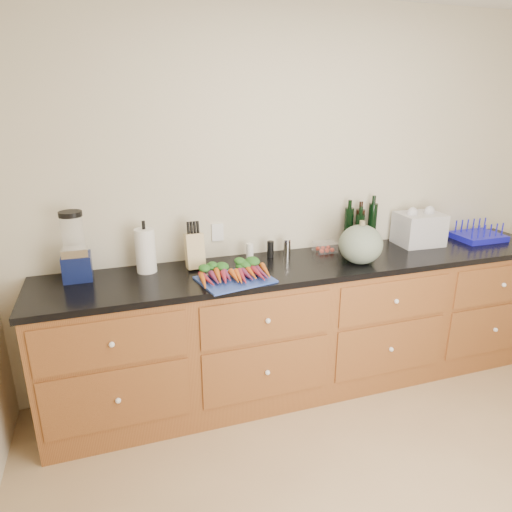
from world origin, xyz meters
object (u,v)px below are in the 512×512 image
object	(u,v)px
cutting_board	(235,279)
dish_rack	(478,235)
knife_block	(195,251)
tomato_box	(325,247)
paper_towel	(146,251)
blender_appliance	(75,250)
carrots	(233,273)
squash	(361,244)

from	to	relation	value
cutting_board	dish_rack	xyz separation A→B (m)	(2.05, 0.24, 0.03)
cutting_board	knife_block	size ratio (longest dim) A/B	1.87
dish_rack	tomato_box	bearing A→B (deg)	175.98
cutting_board	paper_towel	world-z (taller)	paper_towel
blender_appliance	paper_towel	bearing A→B (deg)	0.32
knife_block	cutting_board	bearing A→B (deg)	-58.46
carrots	blender_appliance	distance (m)	0.96
knife_block	tomato_box	world-z (taller)	knife_block
cutting_board	blender_appliance	world-z (taller)	blender_appliance
cutting_board	squash	xyz separation A→B (m)	(0.88, 0.04, 0.13)
tomato_box	dish_rack	size ratio (longest dim) A/B	0.43
squash	carrots	bearing A→B (deg)	-179.62
carrots	blender_appliance	xyz separation A→B (m)	(-0.90, 0.28, 0.15)
squash	paper_towel	size ratio (longest dim) A/B	1.04
paper_towel	carrots	bearing A→B (deg)	-30.28
carrots	paper_towel	distance (m)	0.58
blender_appliance	tomato_box	xyz separation A→B (m)	(1.67, 0.01, -0.15)
blender_appliance	tomato_box	size ratio (longest dim) A/B	2.77
tomato_box	dish_rack	xyz separation A→B (m)	(1.28, -0.09, 0.00)
cutting_board	blender_appliance	bearing A→B (deg)	160.58
blender_appliance	carrots	bearing A→B (deg)	-17.51
blender_appliance	knife_block	world-z (taller)	blender_appliance
squash	tomato_box	world-z (taller)	squash
knife_block	dish_rack	world-z (taller)	knife_block
tomato_box	dish_rack	world-z (taller)	dish_rack
cutting_board	carrots	distance (m)	0.04
cutting_board	knife_block	xyz separation A→B (m)	(-0.18, 0.30, 0.11)
squash	paper_towel	distance (m)	1.40
knife_block	squash	bearing A→B (deg)	-13.79
carrots	paper_towel	size ratio (longest dim) A/B	1.53
blender_appliance	knife_block	xyz separation A→B (m)	(0.72, -0.02, -0.07)
cutting_board	blender_appliance	size ratio (longest dim) A/B	1.00
carrots	dish_rack	bearing A→B (deg)	5.76
dish_rack	blender_appliance	bearing A→B (deg)	178.49
paper_towel	tomato_box	distance (m)	1.26
carrots	knife_block	size ratio (longest dim) A/B	1.90
cutting_board	paper_towel	distance (m)	0.60
cutting_board	knife_block	distance (m)	0.37
knife_block	dish_rack	bearing A→B (deg)	-1.54
blender_appliance	dish_rack	xyz separation A→B (m)	(2.95, -0.08, -0.15)
blender_appliance	paper_towel	world-z (taller)	blender_appliance
carrots	paper_towel	world-z (taller)	paper_towel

